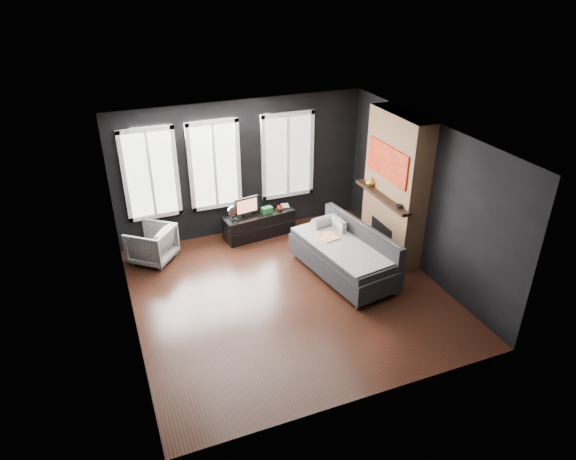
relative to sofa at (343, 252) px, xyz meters
name	(u,v)px	position (x,y,z in m)	size (l,w,h in m)	color
floor	(289,294)	(-1.10, -0.21, -0.45)	(5.00, 5.00, 0.00)	black
ceiling	(289,139)	(-1.10, -0.21, 2.25)	(5.00, 5.00, 0.00)	white
wall_back	(242,168)	(-1.10, 2.29, 0.90)	(5.00, 0.02, 2.70)	black
wall_left	(124,253)	(-3.60, -0.21, 0.90)	(0.02, 5.00, 2.70)	black
wall_right	(424,198)	(1.40, -0.21, 0.90)	(0.02, 5.00, 2.70)	black
windows	(217,120)	(-1.55, 2.25, 1.93)	(4.00, 0.16, 1.76)	white
fireplace	(395,187)	(1.20, 0.39, 0.90)	(0.70, 1.62, 2.70)	#93724C
sofa	(343,252)	(0.00, 0.00, 0.00)	(1.05, 2.11, 0.91)	#232325
stripe_pillow	(338,228)	(0.15, 0.50, 0.20)	(0.09, 0.39, 0.39)	gray
armchair	(151,242)	(-3.05, 1.74, -0.08)	(0.73, 0.68, 0.75)	white
media_console	(259,224)	(-0.90, 1.92, -0.21)	(1.43, 0.45, 0.49)	black
monitor	(246,206)	(-1.15, 1.91, 0.26)	(0.50, 0.11, 0.45)	black
desk_fan	(232,213)	(-1.46, 1.84, 0.19)	(0.21, 0.21, 0.30)	#A2A2A2
mug	(280,207)	(-0.45, 1.92, 0.10)	(0.12, 0.09, 0.12)	red
book	(281,202)	(-0.36, 2.08, 0.14)	(0.15, 0.02, 0.21)	#B3AC8F
storage_box	(267,210)	(-0.73, 1.91, 0.10)	(0.21, 0.13, 0.12)	#256D30
mantel_vase	(370,182)	(0.95, 0.84, 0.87)	(0.18, 0.18, 0.18)	gold
mantel_clock	(399,206)	(0.95, -0.16, 0.80)	(0.13, 0.13, 0.04)	black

